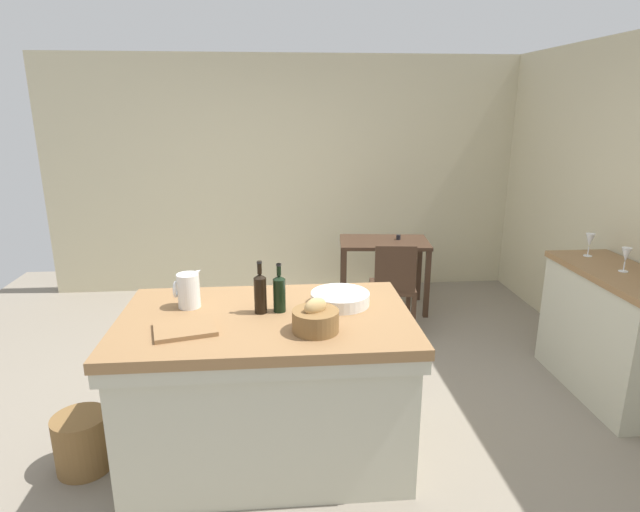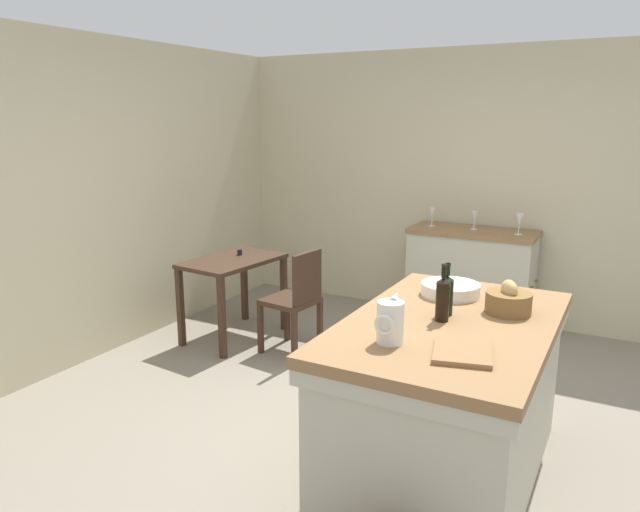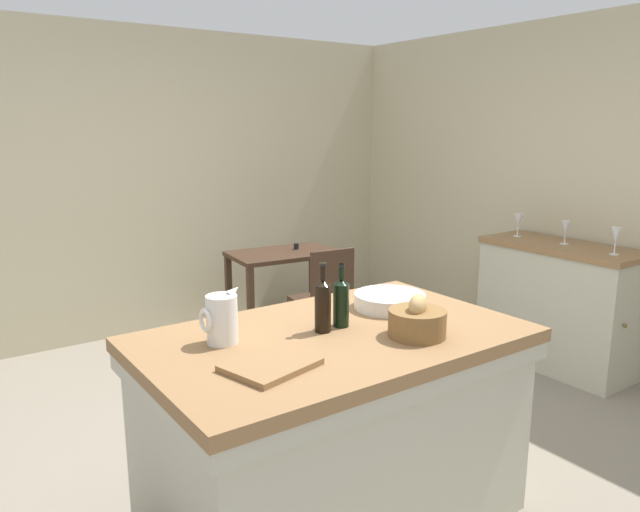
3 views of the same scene
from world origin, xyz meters
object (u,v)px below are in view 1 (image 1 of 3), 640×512
bread_basket (316,319)px  wash_bowl (340,298)px  wine_bottle_amber (260,292)px  wine_glass_left (626,255)px  side_cabinet (611,333)px  wine_glass_middle (590,241)px  wicker_hamper (83,442)px  writing_desk (384,252)px  pitcher (188,290)px  wine_bottle_dark (279,292)px  cutting_board (185,329)px  island_table (268,381)px  wooden_chair (393,286)px

bread_basket → wash_bowl: bearing=64.7°
wash_bowl → wine_bottle_amber: bearing=-169.1°
wine_glass_left → side_cabinet: bearing=157.2°
wine_glass_middle → wicker_hamper: 3.79m
writing_desk → wicker_hamper: bearing=-133.8°
pitcher → wine_bottle_dark: wine_bottle_dark is taller
cutting_board → wicker_hamper: cutting_board is taller
writing_desk → bread_basket: bearing=-109.5°
wine_bottle_amber → wicker_hamper: wine_bottle_amber is taller
wicker_hamper → cutting_board: bearing=-11.0°
bread_basket → wine_bottle_dark: bearing=122.4°
wash_bowl → wine_glass_middle: 2.17m
side_cabinet → wicker_hamper: side_cabinet is taller
cutting_board → wine_glass_middle: 3.09m
wash_bowl → wine_bottle_dark: size_ratio=1.22×
writing_desk → wicker_hamper: (-2.25, -2.35, -0.44)m
writing_desk → wine_glass_middle: (1.30, -1.39, 0.45)m
wine_bottle_dark → wine_bottle_amber: wine_bottle_amber is taller
island_table → wicker_hamper: island_table is taller
island_table → wine_glass_middle: size_ratio=9.28×
wine_glass_left → wooden_chair: bearing=141.1°
writing_desk → wine_bottle_dark: 2.53m
island_table → wooden_chair: (1.12, 1.62, -0.01)m
island_table → bread_basket: size_ratio=6.71×
cutting_board → wine_bottle_amber: bearing=28.9°
island_table → writing_desk: island_table is taller
side_cabinet → wine_bottle_amber: bearing=-169.3°
wash_bowl → wine_bottle_amber: wine_bottle_amber is taller
cutting_board → wine_bottle_dark: 0.56m
wine_bottle_dark → wash_bowl: bearing=12.4°
island_table → pitcher: 0.71m
pitcher → cutting_board: (0.03, -0.34, -0.09)m
side_cabinet → pitcher: size_ratio=4.73×
side_cabinet → bread_basket: 2.40m
bread_basket → cutting_board: size_ratio=0.78×
writing_desk → pitcher: (-1.62, -2.14, 0.40)m
wash_bowl → wicker_hamper: (-1.53, -0.18, -0.78)m
side_cabinet → pitcher: bearing=-173.2°
cutting_board → wicker_hamper: (-0.66, 0.13, -0.75)m
wooden_chair → bread_basket: size_ratio=3.60×
island_table → writing_desk: size_ratio=1.74×
island_table → wine_glass_middle: (2.47, 0.91, 0.57)m
island_table → bread_basket: bearing=-42.0°
side_cabinet → wash_bowl: bearing=-169.4°
writing_desk → wine_bottle_amber: wine_bottle_amber is taller
wash_bowl → pitcher: bearing=177.9°
wooden_chair → wine_bottle_amber: size_ratio=2.88×
side_cabinet → wine_glass_middle: bearing=91.6°
island_table → writing_desk: (1.17, 2.30, 0.12)m
side_cabinet → writing_desk: (-1.31, 1.79, 0.14)m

